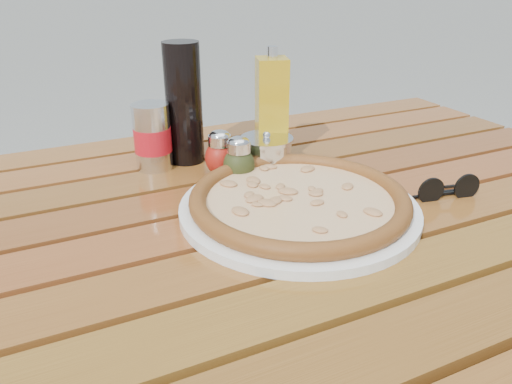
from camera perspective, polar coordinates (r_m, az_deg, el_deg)
name	(u,v)px	position (r m, az deg, el deg)	size (l,w,h in m)	color
table	(261,258)	(0.79, 0.63, -7.57)	(1.40, 0.90, 0.75)	#371E0C
plate	(299,208)	(0.76, 4.91, -1.88)	(0.36, 0.36, 0.01)	white
pizza	(299,199)	(0.75, 4.95, -0.80)	(0.36, 0.36, 0.03)	#FFE6B6
pepper_shaker	(220,154)	(0.88, -4.13, 4.40)	(0.06, 0.06, 0.08)	#AA1F13
oregano_shaker	(239,160)	(0.85, -1.97, 3.62)	(0.07, 0.07, 0.08)	#353D18
dark_bottle	(184,104)	(0.93, -8.24, 9.95)	(0.07, 0.07, 0.22)	black
soda_can	(153,137)	(0.92, -11.74, 6.12)	(0.09, 0.09, 0.12)	silver
olive_oil_cruet	(271,109)	(0.94, 1.78, 9.45)	(0.07, 0.07, 0.21)	#B18B12
parmesan_tin	(267,152)	(0.91, 1.21, 4.54)	(0.12, 0.12, 0.07)	silver
sunglasses	(448,190)	(0.85, 21.07, 0.27)	(0.11, 0.04, 0.04)	black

